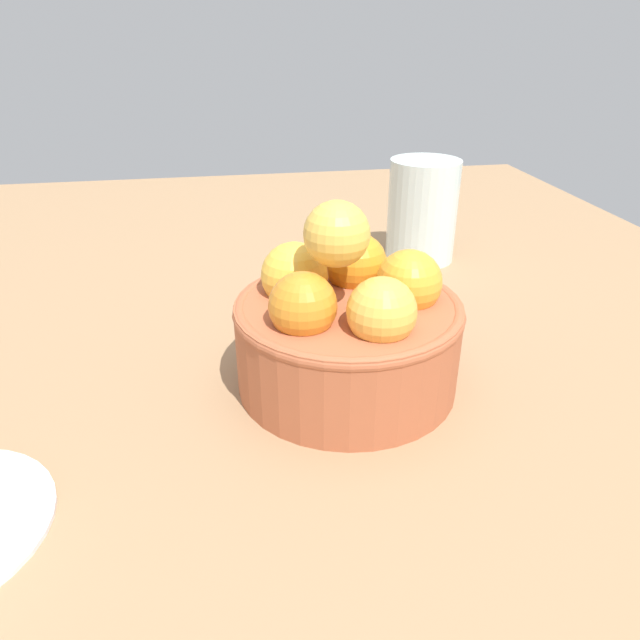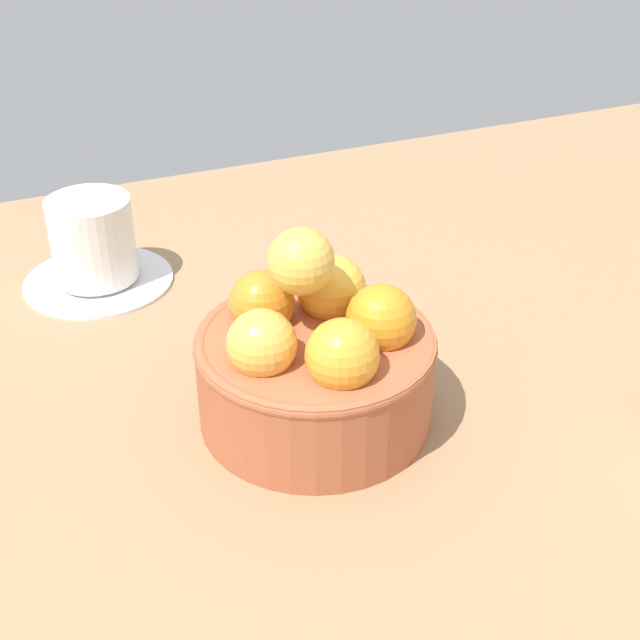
% 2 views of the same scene
% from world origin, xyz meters
% --- Properties ---
extents(ground_plane, '(1.34, 0.91, 0.05)m').
position_xyz_m(ground_plane, '(0.00, 0.00, -0.02)').
color(ground_plane, '#997551').
extents(terracotta_bowl, '(0.16, 0.16, 0.14)m').
position_xyz_m(terracotta_bowl, '(-0.00, -0.00, 0.05)').
color(terracotta_bowl, '#AD5938').
rests_on(terracotta_bowl, ground_plane).
extents(coffee_cup, '(0.13, 0.13, 0.08)m').
position_xyz_m(coffee_cup, '(0.10, -0.25, 0.03)').
color(coffee_cup, white).
rests_on(coffee_cup, ground_plane).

